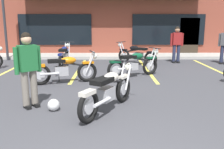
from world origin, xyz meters
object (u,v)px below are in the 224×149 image
object	(u,v)px
motorcycle_foreground_classic	(108,90)
motorcycle_black_cruiser	(134,64)
motorcycle_orange_scrambler	(136,54)
person_in_shorts_foreground	(28,66)
motorcycle_blue_standard	(65,69)
person_in_black_shirt	(177,42)
motorcycle_cream_vintage	(64,55)
helmet_on_pavement	(54,105)

from	to	relation	value
motorcycle_foreground_classic	motorcycle_black_cruiser	world-z (taller)	same
motorcycle_orange_scrambler	person_in_shorts_foreground	world-z (taller)	person_in_shorts_foreground
motorcycle_blue_standard	motorcycle_foreground_classic	bearing A→B (deg)	-60.76
person_in_black_shirt	person_in_shorts_foreground	world-z (taller)	same
motorcycle_cream_vintage	helmet_on_pavement	size ratio (longest dim) A/B	8.10
motorcycle_foreground_classic	motorcycle_cream_vintage	xyz separation A→B (m)	(-1.95, 5.53, 0.00)
motorcycle_blue_standard	helmet_on_pavement	size ratio (longest dim) A/B	7.90
person_in_shorts_foreground	motorcycle_foreground_classic	bearing A→B (deg)	-8.21
motorcycle_black_cruiser	motorcycle_blue_standard	world-z (taller)	same
motorcycle_foreground_classic	person_in_black_shirt	xyz separation A→B (m)	(3.13, 6.31, 0.49)
motorcycle_cream_vintage	motorcycle_blue_standard	bearing A→B (deg)	-79.37
motorcycle_cream_vintage	person_in_shorts_foreground	world-z (taller)	person_in_shorts_foreground
motorcycle_cream_vintage	person_in_shorts_foreground	distance (m)	5.30
motorcycle_blue_standard	motorcycle_black_cruiser	bearing A→B (deg)	21.98
motorcycle_blue_standard	motorcycle_cream_vintage	bearing A→B (deg)	100.63
motorcycle_foreground_classic	person_in_black_shirt	world-z (taller)	person_in_black_shirt
motorcycle_foreground_classic	person_in_black_shirt	bearing A→B (deg)	63.65
motorcycle_foreground_classic	person_in_black_shirt	size ratio (longest dim) A/B	1.13
motorcycle_black_cruiser	helmet_on_pavement	xyz separation A→B (m)	(-2.07, -3.32, -0.33)
motorcycle_foreground_classic	motorcycle_orange_scrambler	bearing A→B (deg)	78.25
motorcycle_black_cruiser	motorcycle_foreground_classic	bearing A→B (deg)	-104.69
motorcycle_black_cruiser	motorcycle_orange_scrambler	size ratio (longest dim) A/B	1.10
person_in_black_shirt	person_in_shorts_foreground	distance (m)	7.78
motorcycle_black_cruiser	motorcycle_cream_vintage	bearing A→B (deg)	142.24
motorcycle_foreground_classic	motorcycle_cream_vintage	size ratio (longest dim) A/B	0.90
motorcycle_orange_scrambler	helmet_on_pavement	world-z (taller)	motorcycle_orange_scrambler
motorcycle_blue_standard	person_in_black_shirt	distance (m)	5.95
motorcycle_black_cruiser	motorcycle_orange_scrambler	xyz separation A→B (m)	(0.35, 2.55, 0.00)
motorcycle_foreground_classic	motorcycle_blue_standard	bearing A→B (deg)	119.24
person_in_shorts_foreground	motorcycle_cream_vintage	bearing A→B (deg)	92.06
motorcycle_orange_scrambler	person_in_shorts_foreground	xyz separation A→B (m)	(-2.98, -5.64, 0.49)
motorcycle_blue_standard	person_in_shorts_foreground	distance (m)	2.27
motorcycle_black_cruiser	person_in_shorts_foreground	world-z (taller)	person_in_shorts_foreground
helmet_on_pavement	motorcycle_orange_scrambler	bearing A→B (deg)	67.65
motorcycle_black_cruiser	person_in_black_shirt	xyz separation A→B (m)	(2.25, 2.97, 0.49)
motorcycle_blue_standard	motorcycle_orange_scrambler	size ratio (longest dim) A/B	1.19
motorcycle_foreground_classic	person_in_shorts_foreground	world-z (taller)	person_in_shorts_foreground
motorcycle_blue_standard	person_in_black_shirt	world-z (taller)	person_in_black_shirt
motorcycle_orange_scrambler	helmet_on_pavement	bearing A→B (deg)	-112.35
motorcycle_orange_scrambler	person_in_shorts_foreground	bearing A→B (deg)	-117.85
motorcycle_foreground_classic	person_in_black_shirt	distance (m)	7.06
person_in_black_shirt	motorcycle_blue_standard	bearing A→B (deg)	-139.25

